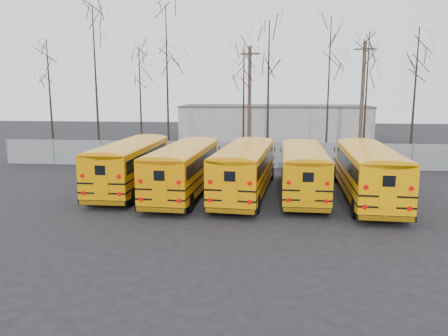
# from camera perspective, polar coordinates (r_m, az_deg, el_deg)

# --- Properties ---
(ground) EXTENTS (120.00, 120.00, 0.00)m
(ground) POSITION_cam_1_polar(r_m,az_deg,el_deg) (22.26, 2.45, -5.33)
(ground) COLOR black
(ground) RESTS_ON ground
(fence) EXTENTS (40.00, 0.04, 2.00)m
(fence) POSITION_cam_1_polar(r_m,az_deg,el_deg) (33.81, 3.62, 1.73)
(fence) COLOR gray
(fence) RESTS_ON ground
(distant_building) EXTENTS (22.00, 8.00, 4.00)m
(distant_building) POSITION_cam_1_polar(r_m,az_deg,el_deg) (53.57, 6.56, 5.86)
(distant_building) COLOR #A4A49F
(distant_building) RESTS_ON ground
(bus_a) EXTENTS (2.56, 10.78, 3.01)m
(bus_a) POSITION_cam_1_polar(r_m,az_deg,el_deg) (26.57, -12.02, 0.88)
(bus_a) COLOR black
(bus_a) RESTS_ON ground
(bus_b) EXTENTS (3.02, 10.74, 2.97)m
(bus_b) POSITION_cam_1_polar(r_m,az_deg,el_deg) (24.77, -5.22, 0.35)
(bus_b) COLOR black
(bus_b) RESTS_ON ground
(bus_c) EXTENTS (3.45, 10.86, 2.99)m
(bus_c) POSITION_cam_1_polar(r_m,az_deg,el_deg) (24.48, 2.75, 0.29)
(bus_c) COLOR black
(bus_c) RESTS_ON ground
(bus_d) EXTENTS (2.66, 10.31, 2.87)m
(bus_d) POSITION_cam_1_polar(r_m,az_deg,el_deg) (24.96, 10.30, 0.16)
(bus_d) COLOR black
(bus_d) RESTS_ON ground
(bus_e) EXTENTS (2.99, 10.96, 3.04)m
(bus_e) POSITION_cam_1_polar(r_m,az_deg,el_deg) (24.62, 18.34, -0.10)
(bus_e) COLOR black
(bus_e) RESTS_ON ground
(utility_pole_left) EXTENTS (1.73, 0.30, 9.68)m
(utility_pole_left) POSITION_cam_1_polar(r_m,az_deg,el_deg) (39.00, 3.34, 8.71)
(utility_pole_left) COLOR #433126
(utility_pole_left) RESTS_ON ground
(utility_pole_right) EXTENTS (1.79, 0.46, 10.09)m
(utility_pole_right) POSITION_cam_1_polar(r_m,az_deg,el_deg) (40.64, 17.59, 8.62)
(utility_pole_right) COLOR #483729
(utility_pole_right) RESTS_ON ground
(tree_0) EXTENTS (0.26, 0.26, 10.43)m
(tree_0) POSITION_cam_1_polar(r_m,az_deg,el_deg) (43.02, -21.76, 8.47)
(tree_0) COLOR black
(tree_0) RESTS_ON ground
(tree_1) EXTENTS (0.26, 0.26, 12.83)m
(tree_1) POSITION_cam_1_polar(r_m,az_deg,el_deg) (38.75, -16.37, 10.45)
(tree_1) COLOR black
(tree_1) RESTS_ON ground
(tree_2) EXTENTS (0.26, 0.26, 9.44)m
(tree_2) POSITION_cam_1_polar(r_m,az_deg,el_deg) (37.38, -10.84, 8.10)
(tree_2) COLOR black
(tree_2) RESTS_ON ground
(tree_3) EXTENTS (0.26, 0.26, 12.67)m
(tree_3) POSITION_cam_1_polar(r_m,az_deg,el_deg) (36.72, -7.41, 10.69)
(tree_3) COLOR black
(tree_3) RESTS_ON ground
(tree_4) EXTENTS (0.26, 0.26, 9.67)m
(tree_4) POSITION_cam_1_polar(r_m,az_deg,el_deg) (36.86, 2.57, 8.42)
(tree_4) COLOR black
(tree_4) RESTS_ON ground
(tree_5) EXTENTS (0.26, 0.26, 11.73)m
(tree_5) POSITION_cam_1_polar(r_m,az_deg,el_deg) (38.20, 5.80, 9.98)
(tree_5) COLOR black
(tree_5) RESTS_ON ground
(tree_6) EXTENTS (0.26, 0.26, 11.92)m
(tree_6) POSITION_cam_1_polar(r_m,az_deg,el_deg) (38.21, 13.47, 9.90)
(tree_6) COLOR black
(tree_6) RESTS_ON ground
(tree_7) EXTENTS (0.26, 0.26, 10.50)m
(tree_7) POSITION_cam_1_polar(r_m,az_deg,el_deg) (38.15, 18.04, 8.62)
(tree_7) COLOR black
(tree_7) RESTS_ON ground
(tree_8) EXTENTS (0.26, 0.26, 10.90)m
(tree_8) POSITION_cam_1_polar(r_m,az_deg,el_deg) (39.45, 23.61, 8.60)
(tree_8) COLOR black
(tree_8) RESTS_ON ground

